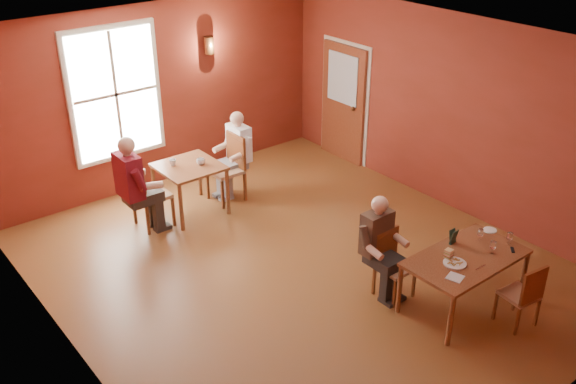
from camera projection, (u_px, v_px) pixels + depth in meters
ground at (297, 266)px, 8.68m from camera, size 6.00×7.00×0.01m
wall_back at (161, 95)px, 10.43m from camera, size 6.00×0.04×3.00m
wall_front at (554, 297)px, 5.57m from camera, size 6.00×0.04×3.00m
wall_left at (64, 245)px, 6.33m from camera, size 0.04×7.00×3.00m
wall_right at (451, 114)px, 9.67m from camera, size 0.04×7.00×3.00m
ceiling at (299, 46)px, 7.32m from camera, size 6.00×7.00×0.04m
window at (115, 94)px, 9.86m from camera, size 1.36×0.10×1.96m
door at (343, 103)px, 11.44m from camera, size 0.12×1.04×2.10m
wall_sconce at (209, 45)px, 10.54m from camera, size 0.16×0.16×0.28m
main_table at (463, 281)px, 7.77m from camera, size 1.50×0.84×0.70m
chair_diner_main at (395, 266)px, 7.90m from camera, size 0.39×0.39×0.87m
diner_main at (398, 253)px, 7.79m from camera, size 0.51×0.51×1.29m
chair_empty at (519, 293)px, 7.43m from camera, size 0.42×0.42×0.84m
plate_food at (455, 263)px, 7.46m from camera, size 0.28×0.28×0.03m
sandwich at (448, 255)px, 7.54m from camera, size 0.10×0.10×0.11m
goblet_a at (480, 234)px, 7.90m from camera, size 0.08×0.08×0.17m
goblet_b at (509, 238)px, 7.82m from camera, size 0.08×0.08×0.17m
goblet_c at (493, 247)px, 7.63m from camera, size 0.08×0.08×0.18m
menu_stand at (453, 237)px, 7.84m from camera, size 0.12×0.06×0.19m
knife at (480, 267)px, 7.40m from camera, size 0.18×0.02×0.00m
napkin at (455, 277)px, 7.22m from camera, size 0.22×0.22×0.01m
side_plate at (490, 230)px, 8.15m from camera, size 0.20×0.20×0.01m
sunglasses at (513, 250)px, 7.73m from camera, size 0.11×0.11×0.01m
second_table at (191, 189)px, 9.87m from camera, size 0.90×0.90×0.79m
chair_diner_white at (225, 169)px, 10.17m from camera, size 0.48×0.48×1.08m
diner_white at (227, 161)px, 10.12m from camera, size 0.54×0.54×1.36m
chair_diner_maroon at (152, 193)px, 9.45m from camera, size 0.47×0.47×1.06m
diner_maroon at (149, 181)px, 9.34m from camera, size 0.60×0.60×1.49m
cup_a at (201, 162)px, 9.70m from camera, size 0.14×0.14×0.10m
cup_b at (173, 162)px, 9.67m from camera, size 0.12×0.12×0.10m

